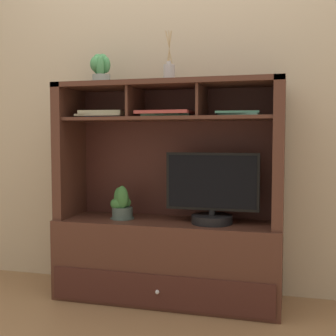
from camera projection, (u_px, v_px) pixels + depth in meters
The scene contains 10 objects.
floor_plane at pixel (168, 300), 2.75m from camera, with size 6.00×6.00×0.02m, color #916B47.
back_wall at pixel (178, 73), 2.88m from camera, with size 6.00×0.02×2.80m, color #BEAC90.
media_console at pixel (168, 232), 2.72m from camera, with size 1.36×0.46×1.32m.
tv_monitor at pixel (212, 194), 2.60m from camera, with size 0.54×0.24×0.41m.
potted_orchid at pixel (122, 204), 2.76m from camera, with size 0.15×0.15×0.21m.
magazine_stack_left at pixel (104, 114), 2.79m from camera, with size 0.30×0.25×0.04m.
magazine_stack_centre at pixel (239, 114), 2.51m from camera, with size 0.26×0.22×0.02m.
magazine_stack_right at pixel (166, 114), 2.62m from camera, with size 0.32×0.23×0.03m.
diffuser_bottle at pixel (169, 73), 2.67m from camera, with size 0.07×0.07×0.31m.
potted_succulent at pixel (100, 69), 2.79m from camera, with size 0.13×0.13×0.19m.
Camera 1 is at (0.71, -2.59, 0.99)m, focal length 47.75 mm.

